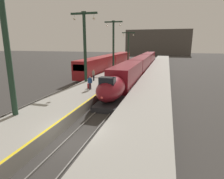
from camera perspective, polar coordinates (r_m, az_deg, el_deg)
ground_plane at (r=13.98m, az=-10.87°, el=-15.45°), size 260.00×260.00×0.00m
platform_left at (r=37.40m, az=0.52°, el=4.15°), size 4.80×110.00×1.05m
platform_right at (r=36.14m, az=13.02°, el=3.46°), size 4.80×110.00×1.05m
platform_left_safety_stripe at (r=36.79m, az=3.96°, el=4.79°), size 0.20×107.80×0.01m
rail_main_left at (r=39.43m, az=6.22°, el=3.88°), size 0.08×110.00×0.12m
rail_main_right at (r=39.21m, az=8.38°, el=3.76°), size 0.08×110.00×0.12m
rail_secondary_left at (r=41.53m, az=-4.89°, el=4.41°), size 0.08×110.00×0.12m
rail_secondary_right at (r=41.03m, az=-2.92°, el=4.33°), size 0.08×110.00×0.12m
highspeed_train_main at (r=44.76m, az=8.52°, el=7.44°), size 2.92×56.59×3.60m
regional_train_adjacent at (r=49.10m, az=-0.54°, el=8.33°), size 2.85×36.60×3.80m
station_column_near at (r=16.69m, az=-29.07°, el=13.10°), size 4.00×0.68×10.10m
station_column_mid at (r=28.83m, az=-8.13°, el=14.08°), size 4.00×0.68×9.98m
station_column_far at (r=43.57m, az=0.43°, el=14.33°), size 4.00×0.68×10.37m
station_column_distant at (r=60.14m, az=4.88°, el=13.39°), size 4.00×0.68×8.92m
passenger_near_edge at (r=24.00m, az=-6.59°, el=2.31°), size 0.47×0.41×1.69m
passenger_mid_platform at (r=29.69m, az=-5.51°, el=4.54°), size 0.33×0.54×1.69m
rolling_suitcase at (r=24.80m, az=-6.86°, el=1.06°), size 0.40×0.22×0.98m
terminus_back_wall at (r=112.96m, az=13.36°, el=13.51°), size 36.00×2.00×14.00m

